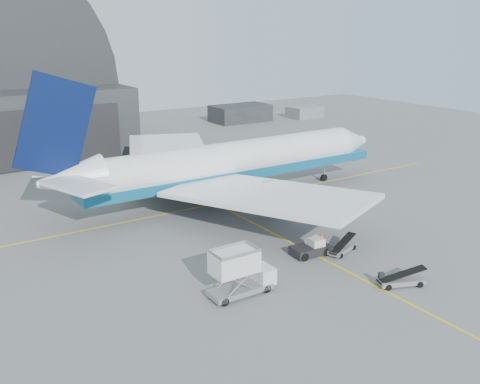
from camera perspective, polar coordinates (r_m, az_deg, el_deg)
ground at (r=54.65m, az=8.25°, el=-6.79°), size 200.00×200.00×0.00m
taxi_lines at (r=63.92m, az=0.75°, el=-2.99°), size 80.00×42.12×0.02m
distant_bldg_a at (r=132.32m, az=0.04°, el=7.55°), size 14.00×8.00×4.00m
distant_bldg_b at (r=139.19m, az=6.87°, el=7.90°), size 8.00×6.00×2.80m
airliner at (r=69.68m, az=-1.68°, el=3.03°), size 51.30×49.75×18.00m
catering_truck at (r=45.87m, az=-0.06°, el=-8.60°), size 5.96×2.33×4.10m
pushback_tug at (r=54.68m, az=7.59°, el=-5.98°), size 4.04×2.58×1.79m
belt_loader_a at (r=55.73m, az=10.83°, el=-5.89°), size 4.18×2.44×1.57m
belt_loader_b at (r=50.17m, az=16.74°, el=-8.99°), size 4.40×2.86×1.67m
traffic_cone at (r=59.32m, az=8.72°, el=-4.58°), size 0.36×0.36×0.52m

